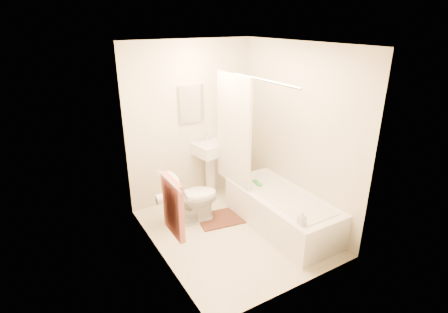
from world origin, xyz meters
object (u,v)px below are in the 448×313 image
toilet (191,198)px  bathtub (281,211)px  soap_bottle (302,218)px  bath_mat (220,219)px  sink (211,167)px

toilet → bathtub: size_ratio=0.44×
soap_bottle → bath_mat: bearing=106.0°
toilet → bathtub: bearing=-119.1°
bathtub → bath_mat: 0.87m
toilet → bath_mat: (0.36, -0.17, -0.35)m
toilet → soap_bottle: (0.71, -1.40, 0.20)m
sink → bath_mat: sink is taller
sink → soap_bottle: 1.93m
sink → bathtub: size_ratio=0.58×
bathtub → bath_mat: (-0.62, 0.57, -0.23)m
toilet → bath_mat: bearing=-107.6°
toilet → soap_bottle: size_ratio=4.35×
toilet → bathtub: (0.98, -0.74, -0.13)m
toilet → bath_mat: size_ratio=1.20×
sink → soap_bottle: sink is taller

